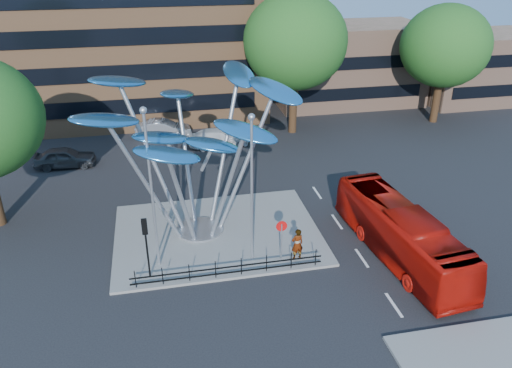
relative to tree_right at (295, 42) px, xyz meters
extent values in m
plane|color=black|center=(-8.00, -22.00, -8.04)|extent=(120.00, 120.00, 0.00)
cube|color=slate|center=(-9.00, -16.00, -7.96)|extent=(12.00, 9.00, 0.15)
cube|color=tan|center=(8.00, 8.00, -4.04)|extent=(15.00, 8.00, 8.00)
cube|color=tan|center=(22.00, 6.00, -4.54)|extent=(12.00, 8.00, 7.00)
cylinder|color=black|center=(0.00, 0.00, -5.18)|extent=(0.70, 0.70, 5.72)
ellipsoid|color=#154C19|center=(0.00, 0.00, 0.02)|extent=(8.80, 8.80, 8.10)
cylinder|color=black|center=(14.00, 0.00, -5.51)|extent=(0.70, 0.70, 5.06)
ellipsoid|color=#154C19|center=(14.00, 0.00, -0.91)|extent=(8.00, 8.00, 7.36)
cylinder|color=#9EA0A5|center=(-10.00, -15.50, -7.83)|extent=(2.80, 2.80, 0.12)
cylinder|color=#9EA0A5|center=(-11.20, -16.10, -3.99)|extent=(0.24, 0.24, 7.80)
ellipsoid|color=#2A77BA|center=(-14.40, -17.10, -0.09)|extent=(3.92, 2.95, 1.39)
cylinder|color=#9EA0A5|center=(-10.40, -16.50, -4.69)|extent=(0.24, 0.24, 6.40)
ellipsoid|color=#2A77BA|center=(-11.60, -18.70, -1.49)|extent=(3.47, 1.78, 1.31)
cylinder|color=#9EA0A5|center=(-9.40, -16.30, -4.39)|extent=(0.24, 0.24, 7.00)
ellipsoid|color=#2A77BA|center=(-7.60, -17.90, -0.89)|extent=(3.81, 3.11, 1.36)
cylinder|color=#9EA0A5|center=(-8.80, -15.50, -3.79)|extent=(0.24, 0.24, 8.20)
ellipsoid|color=#2A77BA|center=(-5.40, -15.10, 0.31)|extent=(3.52, 4.06, 1.44)
cylinder|color=#9EA0A5|center=(-9.20, -14.60, -3.59)|extent=(0.24, 0.24, 8.60)
ellipsoid|color=#2A77BA|center=(-7.00, -12.60, 0.71)|extent=(2.21, 3.79, 1.39)
cylinder|color=#9EA0A5|center=(-10.20, -14.50, -4.19)|extent=(0.24, 0.24, 7.40)
ellipsoid|color=#2A77BA|center=(-10.60, -11.90, -0.49)|extent=(3.02, 3.71, 1.34)
cylinder|color=#9EA0A5|center=(-11.00, -15.10, -3.49)|extent=(0.24, 0.24, 8.80)
ellipsoid|color=#2A77BA|center=(-13.80, -13.70, 0.91)|extent=(3.88, 3.60, 1.42)
ellipsoid|color=#2A77BA|center=(-11.80, -15.30, -1.89)|extent=(3.40, 1.96, 1.13)
ellipsoid|color=#2A77BA|center=(-9.10, -15.90, -2.29)|extent=(3.39, 2.16, 1.11)
cylinder|color=#9EA0A5|center=(-12.50, -18.50, -3.64)|extent=(0.14, 0.14, 8.50)
sphere|color=#9EA0A5|center=(-12.50, -18.50, 0.73)|extent=(0.36, 0.36, 0.36)
cylinder|color=#9EA0A5|center=(-7.50, -19.00, -3.89)|extent=(0.14, 0.14, 8.00)
sphere|color=#9EA0A5|center=(-7.50, -19.00, 0.23)|extent=(0.36, 0.36, 0.36)
cylinder|color=black|center=(-13.00, -19.50, -6.29)|extent=(0.10, 0.10, 3.20)
cube|color=black|center=(-13.00, -19.50, -4.89)|extent=(0.28, 0.18, 0.85)
sphere|color=#FF0C0C|center=(-13.00, -19.50, -4.61)|extent=(0.18, 0.18, 0.18)
cylinder|color=#9EA0A5|center=(-6.00, -19.50, -6.74)|extent=(0.08, 0.08, 2.30)
cylinder|color=red|center=(-6.00, -19.47, -5.74)|extent=(0.60, 0.04, 0.60)
cube|color=white|center=(-6.00, -19.45, -5.74)|extent=(0.42, 0.03, 0.10)
cylinder|color=black|center=(-13.70, -20.30, -7.39)|extent=(0.05, 0.05, 1.00)
cylinder|color=black|center=(-12.36, -20.30, -7.39)|extent=(0.05, 0.05, 1.00)
cylinder|color=black|center=(-11.01, -20.30, -7.39)|extent=(0.05, 0.05, 1.00)
cylinder|color=black|center=(-9.67, -20.30, -7.39)|extent=(0.05, 0.05, 1.00)
cylinder|color=black|center=(-8.33, -20.30, -7.39)|extent=(0.05, 0.05, 1.00)
cylinder|color=black|center=(-6.99, -20.30, -7.39)|extent=(0.05, 0.05, 1.00)
cylinder|color=black|center=(-5.64, -20.30, -7.39)|extent=(0.05, 0.05, 1.00)
cylinder|color=black|center=(-4.30, -20.30, -7.39)|extent=(0.05, 0.05, 1.00)
cube|color=black|center=(-9.00, -20.30, -7.34)|extent=(10.00, 0.06, 0.06)
cube|color=black|center=(-9.00, -20.30, -7.69)|extent=(10.00, 0.06, 0.06)
imported|color=#B51008|center=(0.50, -20.19, -6.54)|extent=(3.57, 10.91, 2.98)
imported|color=gray|center=(-5.11, -19.50, -6.96)|extent=(0.74, 0.55, 1.86)
imported|color=#393C40|center=(-19.14, -3.87, -7.26)|extent=(4.60, 1.97, 1.55)
imported|color=#A5A6AC|center=(-11.53, 1.00, -7.26)|extent=(4.94, 2.36, 1.56)
imported|color=silver|center=(-7.03, -2.02, -7.30)|extent=(5.14, 2.27, 1.47)
camera|label=1|loc=(-11.85, -41.21, 7.94)|focal=35.00mm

